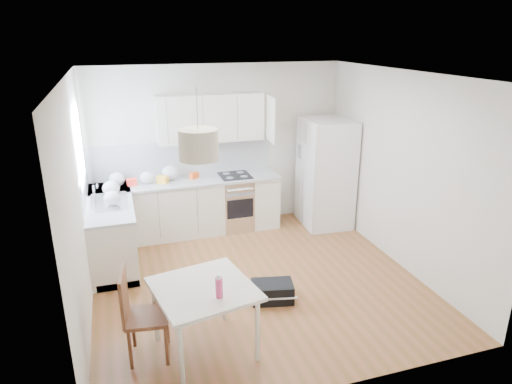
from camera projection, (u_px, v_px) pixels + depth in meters
floor at (256, 280)px, 6.15m from camera, size 4.20×4.20×0.00m
ceiling at (256, 75)px, 5.26m from camera, size 4.20×4.20×0.00m
wall_back at (218, 147)px, 7.59m from camera, size 4.20×0.00×4.20m
wall_left at (78, 203)px, 5.11m from camera, size 0.00×4.20×4.20m
wall_right at (401, 171)px, 6.30m from camera, size 0.00×4.20×4.20m
window_glassblock at (79, 145)px, 6.01m from camera, size 0.02×1.00×1.00m
cabinets_back at (188, 208)px, 7.46m from camera, size 3.00×0.60×0.88m
cabinets_left at (112, 232)px, 6.57m from camera, size 0.60×1.80×0.88m
counter_back at (187, 181)px, 7.30m from camera, size 3.02×0.64×0.04m
counter_left at (109, 202)px, 6.42m from camera, size 0.64×1.82×0.04m
backsplash_back at (183, 158)px, 7.46m from camera, size 3.00×0.01×0.58m
backsplash_left at (84, 183)px, 6.23m from camera, size 0.01×1.80×0.58m
upper_cabinets at (210, 118)px, 7.23m from camera, size 1.70×0.32×0.75m
range_oven at (235, 203)px, 7.68m from camera, size 0.50×0.61×0.88m
sink at (109, 202)px, 6.37m from camera, size 0.50×0.80×0.16m
refrigerator at (326, 173)px, 7.71m from camera, size 0.92×0.96×1.82m
dining_table at (204, 294)px, 4.59m from camera, size 1.11×1.11×0.75m
dining_chair at (147, 315)px, 4.56m from camera, size 0.47×0.47×0.98m
drink_bottle at (219, 286)px, 4.35m from camera, size 0.09×0.09×0.25m
gym_bag at (272, 292)px, 5.66m from camera, size 0.57×0.43×0.23m
pendant_lamp at (199, 145)px, 4.21m from camera, size 0.47×0.47×0.29m
grocery_bag_a at (117, 179)px, 6.99m from camera, size 0.24×0.20×0.22m
grocery_bag_b at (147, 178)px, 7.11m from camera, size 0.22×0.18×0.20m
grocery_bag_c at (171, 173)px, 7.29m from camera, size 0.27×0.23×0.24m
grocery_bag_d at (111, 188)px, 6.59m from camera, size 0.25×0.21×0.22m
grocery_bag_e at (112, 198)px, 6.22m from camera, size 0.22×0.19×0.20m
snack_orange at (194, 175)px, 7.38m from camera, size 0.17×0.15×0.10m
snack_yellow at (163, 179)px, 7.16m from camera, size 0.19×0.18×0.11m
snack_red at (132, 182)px, 7.05m from camera, size 0.15×0.10×0.10m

